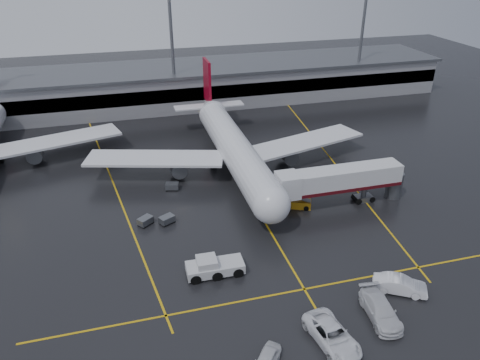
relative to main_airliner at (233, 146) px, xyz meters
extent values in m
plane|color=black|center=(0.00, -9.70, -4.21)|extent=(220.00, 220.00, 0.00)
cube|color=gold|center=(0.00, -9.70, -4.20)|extent=(0.25, 90.00, 0.02)
cube|color=gold|center=(0.00, -31.70, -4.20)|extent=(60.00, 0.25, 0.02)
cube|color=gold|center=(-20.00, 0.30, -4.20)|extent=(9.99, 69.35, 0.02)
cube|color=gold|center=(18.00, 0.30, -4.20)|extent=(7.57, 69.64, 0.02)
cube|color=gray|center=(0.00, 38.30, -0.21)|extent=(120.00, 18.00, 8.00)
cube|color=black|center=(0.00, 29.50, 0.29)|extent=(120.00, 0.40, 3.00)
cube|color=#595B60|center=(0.00, 38.30, 4.09)|extent=(122.00, 19.00, 0.60)
cylinder|color=#595B60|center=(-5.00, 32.30, 8.29)|extent=(0.70, 0.70, 25.00)
cylinder|color=#595B60|center=(40.00, 32.30, 8.29)|extent=(0.70, 0.70, 25.00)
cylinder|color=silver|center=(0.00, -1.70, -0.01)|extent=(5.20, 36.00, 5.20)
sphere|color=silver|center=(0.00, -19.70, -0.01)|extent=(5.20, 5.20, 5.20)
cone|color=silver|center=(0.00, 19.30, 0.59)|extent=(4.94, 8.00, 4.94)
cube|color=maroon|center=(0.00, 20.30, 5.49)|extent=(0.50, 5.50, 8.50)
cube|color=silver|center=(0.00, 19.30, 0.79)|extent=(14.00, 3.00, 0.25)
cube|color=silver|center=(-13.00, 0.30, -0.81)|extent=(22.80, 11.83, 0.40)
cube|color=silver|center=(13.00, 0.30, -0.81)|extent=(22.80, 11.83, 0.40)
cylinder|color=#595B60|center=(-9.50, -0.70, -2.21)|extent=(2.60, 4.50, 2.60)
cylinder|color=#595B60|center=(9.50, -0.70, -2.21)|extent=(2.60, 4.50, 2.60)
cylinder|color=#595B60|center=(0.00, -16.70, -3.21)|extent=(0.56, 0.56, 2.00)
cylinder|color=#595B60|center=(-3.20, 1.30, -3.21)|extent=(0.56, 0.56, 2.00)
cylinder|color=#595B60|center=(3.20, 1.30, -3.21)|extent=(0.56, 0.56, 2.00)
cylinder|color=black|center=(0.00, -16.70, -3.76)|extent=(0.40, 1.10, 1.10)
cylinder|color=black|center=(-3.20, 1.30, -3.66)|extent=(1.00, 1.40, 1.40)
cylinder|color=black|center=(3.20, 1.30, -3.66)|extent=(1.00, 1.40, 1.40)
cube|color=silver|center=(-29.00, 12.30, -0.81)|extent=(22.80, 11.83, 0.40)
cylinder|color=#595B60|center=(-32.50, 11.30, -2.21)|extent=(2.60, 4.50, 2.60)
cylinder|color=#595B60|center=(-38.80, 13.30, -3.21)|extent=(0.56, 0.56, 2.00)
cylinder|color=black|center=(-38.80, 13.30, -3.66)|extent=(1.00, 1.40, 1.40)
cube|color=silver|center=(12.00, -15.70, 0.19)|extent=(18.00, 3.20, 3.00)
cube|color=#46090F|center=(12.00, -15.70, -1.11)|extent=(18.00, 3.30, 0.50)
cube|color=silver|center=(3.80, -15.70, 0.19)|extent=(3.00, 3.40, 3.30)
cylinder|color=#595B60|center=(16.00, -15.70, -2.71)|extent=(0.80, 0.80, 3.00)
cube|color=#595B60|center=(16.00, -15.70, -3.76)|extent=(2.60, 1.60, 0.90)
cylinder|color=#595B60|center=(21.00, -15.70, -2.21)|extent=(2.40, 2.40, 4.00)
cylinder|color=black|center=(14.90, -15.70, -3.76)|extent=(0.90, 1.80, 0.90)
cylinder|color=black|center=(17.10, -15.70, -3.76)|extent=(0.90, 1.80, 0.90)
cube|color=silver|center=(-9.04, -26.35, -3.35)|extent=(6.75, 2.83, 1.15)
cube|color=silver|center=(-9.99, -26.33, -2.39)|extent=(2.35, 2.35, 0.96)
cube|color=black|center=(-9.99, -26.33, -2.39)|extent=(2.11, 2.11, 0.86)
cylinder|color=black|center=(-11.52, -26.30, -3.68)|extent=(1.31, 2.90, 1.24)
cylinder|color=black|center=(-9.04, -26.35, -3.68)|extent=(1.31, 2.90, 1.24)
cylinder|color=black|center=(-6.55, -26.41, -3.68)|extent=(1.31, 2.90, 1.24)
cube|color=#C58413|center=(5.88, -14.79, -3.63)|extent=(4.14, 2.96, 1.17)
cube|color=#595B60|center=(5.88, -14.79, -2.51)|extent=(3.76, 2.32, 1.33)
cylinder|color=black|center=(4.71, -14.29, -3.89)|extent=(1.39, 1.95, 0.74)
cylinder|color=black|center=(7.06, -15.28, -3.89)|extent=(1.39, 1.95, 0.74)
imported|color=white|center=(-0.42, -39.55, -3.25)|extent=(4.19, 7.30, 1.92)
imported|color=silver|center=(5.87, -37.74, -3.24)|extent=(3.40, 6.90, 1.93)
imported|color=white|center=(9.98, -34.86, -3.25)|extent=(6.03, 4.67, 1.91)
cube|color=#595B60|center=(-13.09, -14.08, -3.56)|extent=(2.38, 2.08, 0.90)
cylinder|color=black|center=(-13.57, -14.90, -4.03)|extent=(0.40, 0.20, 0.40)
cylinder|color=black|center=(-12.15, -14.15, -4.03)|extent=(0.40, 0.20, 0.40)
cylinder|color=black|center=(-14.03, -14.01, -4.03)|extent=(0.40, 0.20, 0.40)
cylinder|color=black|center=(-12.62, -13.27, -4.03)|extent=(0.40, 0.20, 0.40)
cube|color=#595B60|center=(-15.98, -13.63, -3.56)|extent=(2.38, 2.25, 0.90)
cylinder|color=black|center=(-16.31, -14.51, -4.03)|extent=(0.40, 0.20, 0.40)
cylinder|color=black|center=(-15.04, -13.54, -4.03)|extent=(0.40, 0.20, 0.40)
cylinder|color=black|center=(-16.92, -13.72, -4.03)|extent=(0.40, 0.20, 0.40)
cylinder|color=black|center=(-15.65, -12.74, -4.03)|extent=(0.40, 0.20, 0.40)
cube|color=#595B60|center=(-11.07, -4.65, -3.56)|extent=(2.25, 1.74, 0.90)
cylinder|color=black|center=(-11.97, -4.95, -4.03)|extent=(0.40, 0.20, 0.40)
cylinder|color=black|center=(-10.41, -5.33, -4.03)|extent=(0.40, 0.20, 0.40)
cylinder|color=black|center=(-11.73, -3.98, -4.03)|extent=(0.40, 0.20, 0.40)
cylinder|color=black|center=(-10.17, -4.36, -4.03)|extent=(0.40, 0.20, 0.40)
camera|label=1|loc=(-17.52, -68.31, 30.57)|focal=34.43mm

